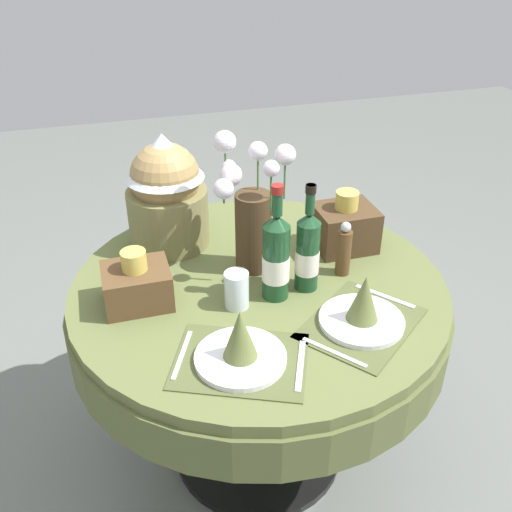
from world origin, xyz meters
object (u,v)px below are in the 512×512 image
Objects in this scene: place_setting_right at (363,311)px; place_setting_left at (240,347)px; flower_vase at (250,212)px; tumbler_mid at (237,290)px; woven_basket_side_right at (345,226)px; woven_basket_side_left at (137,284)px; wine_bottle_right at (276,257)px; gift_tub_back_left at (166,188)px; dining_table at (259,316)px; pepper_mill at (344,250)px; wine_bottle_left at (308,251)px.

place_setting_left is at bearing -171.50° from place_setting_right.
flower_vase reaches higher than tumbler_mid.
flower_vase is at bearing -173.47° from woven_basket_side_right.
wine_bottle_right is at bearing -11.44° from woven_basket_side_left.
place_setting_right is 1.09× the size of gift_tub_back_left.
place_setting_right is 0.36m from tumbler_mid.
wine_bottle_right is at bearing 133.57° from place_setting_right.
place_setting_right is 0.46m from flower_vase.
place_setting_left is 0.37m from place_setting_right.
gift_tub_back_left is (-0.07, 0.66, 0.16)m from place_setting_left.
tumbler_mid is (-0.10, -0.10, 0.19)m from dining_table.
flower_vase is 3.99× the size of tumbler_mid.
place_setting_left is 0.92× the size of flower_vase.
woven_basket_side_right is (0.12, 0.41, 0.03)m from place_setting_right.
woven_basket_side_right is (0.49, 0.46, 0.03)m from place_setting_left.
pepper_mill is 0.89× the size of woven_basket_side_right.
flower_vase reaches higher than dining_table.
pepper_mill is (0.37, 0.08, 0.03)m from tumbler_mid.
dining_table is 0.30m from wine_bottle_left.
gift_tub_back_left is (-0.36, 0.39, 0.08)m from wine_bottle_left.
place_setting_right is (0.37, 0.05, 0.00)m from place_setting_left.
woven_basket_side_right is at bearing 65.33° from pepper_mill.
flower_vase reaches higher than place_setting_right.
woven_basket_side_right is (0.71, 0.13, 0.01)m from woven_basket_side_left.
wine_bottle_left reaches higher than woven_basket_side_right.
dining_table is 0.41m from place_setting_left.
wine_bottle_right is at bearing -146.16° from woven_basket_side_right.
place_setting_right is 0.43m from woven_basket_side_right.
pepper_mill is at bearing 13.35° from wine_bottle_right.
place_setting_left is 0.40m from woven_basket_side_left.
gift_tub_back_left is at bearing 96.47° from place_setting_left.
wine_bottle_right is at bearing 8.11° from tumbler_mid.
place_setting_right is at bearing -30.09° from tumbler_mid.
dining_table is 0.35m from pepper_mill.
tumbler_mid is 0.62× the size of pepper_mill.
wine_bottle_left is 1.87× the size of pepper_mill.
gift_tub_back_left is at bearing 106.77° from tumbler_mid.
gift_tub_back_left reaches higher than woven_basket_side_left.
woven_basket_side_left is at bearing 168.56° from wine_bottle_right.
pepper_mill is at bearing 16.40° from wine_bottle_left.
flower_vase is (0.15, 0.42, 0.15)m from place_setting_left.
flower_vase is 2.19× the size of woven_basket_side_right.
wine_bottle_right is 1.98× the size of pepper_mill.
flower_vase is 1.24× the size of wine_bottle_right.
wine_bottle_right is 1.89× the size of woven_basket_side_left.
dining_table is 5.79× the size of woven_basket_side_right.
dining_table is 0.42m from woven_basket_side_left.
flower_vase reaches higher than pepper_mill.
tumbler_mid is at bearing -168.40° from pepper_mill.
woven_basket_side_left is at bearing -166.38° from flower_vase.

